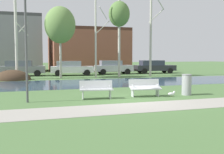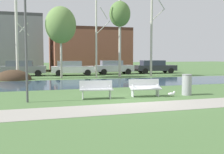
% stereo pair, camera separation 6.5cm
% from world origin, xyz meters
% --- Properties ---
extents(ground_plane, '(120.00, 120.00, 0.00)m').
position_xyz_m(ground_plane, '(0.00, 10.00, 0.00)').
color(ground_plane, '#4C703D').
extents(paved_path_strip, '(60.00, 2.05, 0.01)m').
position_xyz_m(paved_path_strip, '(0.00, -1.73, 0.01)').
color(paved_path_strip, '#9E998E').
rests_on(paved_path_strip, ground).
extents(river_band, '(80.00, 6.65, 0.01)m').
position_xyz_m(river_band, '(0.00, 8.26, 0.00)').
color(river_band, '#2D475B').
rests_on(river_band, ground).
extents(soil_mound, '(3.07, 2.59, 1.73)m').
position_xyz_m(soil_mound, '(-5.59, 12.98, 0.00)').
color(soil_mound, '#423021').
rests_on(soil_mound, ground).
extents(bench_left, '(1.66, 0.77, 0.87)m').
position_xyz_m(bench_left, '(-1.26, 0.92, 0.47)').
color(bench_left, silver).
rests_on(bench_left, ground).
extents(bench_right, '(1.66, 0.77, 0.87)m').
position_xyz_m(bench_right, '(1.29, 0.92, 0.47)').
color(bench_right, silver).
rests_on(bench_right, ground).
extents(trash_bin, '(0.53, 0.53, 1.10)m').
position_xyz_m(trash_bin, '(3.58, 0.69, 0.57)').
color(trash_bin, '#999B9E').
rests_on(trash_bin, ground).
extents(seagull, '(0.46, 0.17, 0.27)m').
position_xyz_m(seagull, '(2.58, 0.48, 0.13)').
color(seagull, white).
rests_on(seagull, ground).
extents(streetlamp, '(0.32, 0.32, 5.62)m').
position_xyz_m(streetlamp, '(-4.44, 0.85, 3.73)').
color(streetlamp, '#4C4C51').
rests_on(streetlamp, ground).
extents(birch_left, '(1.17, 2.00, 7.17)m').
position_xyz_m(birch_left, '(-5.20, 13.39, 3.63)').
color(birch_left, beige).
rests_on(birch_left, ground).
extents(birch_center_left, '(2.79, 2.79, 6.54)m').
position_xyz_m(birch_center_left, '(-1.42, 13.55, 4.85)').
color(birch_center_left, '#BCB7A8').
rests_on(birch_center_left, ground).
extents(birch_center, '(1.44, 2.38, 7.87)m').
position_xyz_m(birch_center, '(1.84, 13.12, 4.01)').
color(birch_center, beige).
rests_on(birch_center, ground).
extents(birch_center_right, '(2.04, 2.04, 7.80)m').
position_xyz_m(birch_center_right, '(4.24, 13.43, 5.99)').
color(birch_center_right, '#BCB7A8').
rests_on(birch_center_right, ground).
extents(birch_right, '(1.55, 2.74, 9.37)m').
position_xyz_m(birch_right, '(7.61, 13.36, 4.78)').
color(birch_right, '#BCB7A8').
rests_on(birch_right, ground).
extents(parked_sedan_second_grey, '(4.59, 2.33, 1.56)m').
position_xyz_m(parked_sedan_second_grey, '(-4.87, 17.40, 0.82)').
color(parked_sedan_second_grey, slate).
rests_on(parked_sedan_second_grey, ground).
extents(parked_hatch_third_white, '(4.56, 2.42, 1.51)m').
position_xyz_m(parked_hatch_third_white, '(0.04, 16.70, 0.79)').
color(parked_hatch_third_white, silver).
rests_on(parked_hatch_third_white, ground).
extents(parked_wagon_fourth_silver, '(4.29, 2.33, 1.53)m').
position_xyz_m(parked_wagon_fourth_silver, '(4.84, 17.31, 0.81)').
color(parked_wagon_fourth_silver, '#B2B5BC').
rests_on(parked_wagon_fourth_silver, ground).
extents(parked_suv_fifth_dark, '(4.87, 2.26, 1.52)m').
position_xyz_m(parked_suv_fifth_dark, '(9.88, 17.22, 0.80)').
color(parked_suv_fifth_dark, '#282B30').
rests_on(parked_suv_fifth_dark, ground).
extents(building_brick_low, '(10.15, 9.17, 5.75)m').
position_xyz_m(building_brick_low, '(3.88, 26.30, 2.88)').
color(building_brick_low, brown).
rests_on(building_brick_low, ground).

